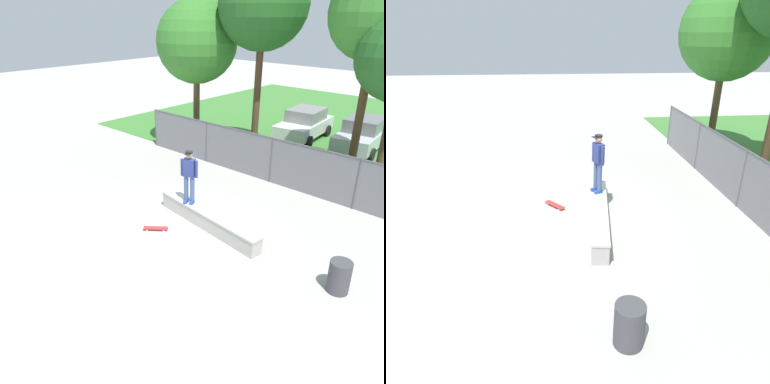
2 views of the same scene
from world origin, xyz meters
The scene contains 7 objects.
ground_plane centered at (0.00, 0.00, 0.00)m, with size 80.00×80.00×0.00m, color #ADAAA3.
concrete_ledge centered at (0.62, 0.51, 0.29)m, with size 4.44×1.03×0.58m.
skateboarder centered at (-0.26, 0.57, 1.62)m, with size 0.56×0.39×1.84m.
skateboard centered at (-0.48, -0.78, 0.07)m, with size 0.74×0.67×0.09m.
chainlink_fence centered at (0.00, 5.12, 1.04)m, with size 14.20×0.07×1.92m.
tree_near_left centered at (-5.54, 6.58, 5.15)m, with size 3.92×3.92×7.13m.
trash_bin centered at (5.14, 0.40, 0.44)m, with size 0.56×0.56×0.87m, color #3F3F44.
Camera 2 is at (9.76, -0.92, 5.18)m, focal length 32.97 mm.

